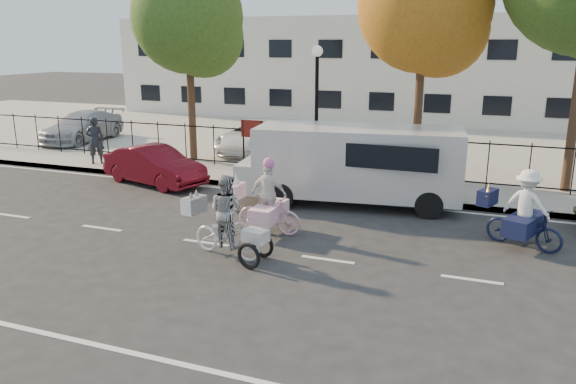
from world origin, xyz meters
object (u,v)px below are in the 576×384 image
at_px(red_sedan, 155,166).
at_px(lot_car_c, 377,141).
at_px(unicorn_bike, 268,206).
at_px(lot_car_b, 253,136).
at_px(lot_car_a, 83,126).
at_px(white_van, 354,162).
at_px(lamppost, 317,88).
at_px(zebra_trike, 227,225).
at_px(pedestrian, 95,140).
at_px(bull_bike, 524,216).

distance_m(red_sedan, lot_car_c, 9.03).
xyz_separation_m(unicorn_bike, lot_car_b, (-4.45, 8.95, 0.08)).
bearing_deg(lot_car_a, white_van, -23.18).
height_order(lamppost, zebra_trike, lamppost).
bearing_deg(lot_car_b, zebra_trike, -72.97).
bearing_deg(lot_car_b, lot_car_a, 178.43).
xyz_separation_m(white_van, lot_car_c, (-0.72, 6.65, -0.50)).
bearing_deg(lot_car_c, lamppost, -109.84).
relative_size(lamppost, red_sedan, 1.13).
xyz_separation_m(zebra_trike, lot_car_a, (-12.59, 10.24, 0.11)).
bearing_deg(lot_car_b, pedestrian, -140.85).
distance_m(lamppost, white_van, 3.52).
bearing_deg(lamppost, lot_car_a, 166.71).
distance_m(lot_car_a, lot_car_c, 13.49).
bearing_deg(unicorn_bike, red_sedan, 60.55).
xyz_separation_m(unicorn_bike, pedestrian, (-8.95, 4.66, 0.32)).
height_order(bull_bike, white_van, white_van).
distance_m(white_van, pedestrian, 10.34).
height_order(lamppost, bull_bike, lamppost).
bearing_deg(lot_car_b, red_sedan, -104.33).
relative_size(lamppost, white_van, 0.66).
bearing_deg(lamppost, lot_car_b, 139.27).
distance_m(unicorn_bike, bull_bike, 5.97).
height_order(zebra_trike, bull_bike, zebra_trike).
xyz_separation_m(bull_bike, lot_car_a, (-18.69, 7.31, 0.09)).
distance_m(pedestrian, lot_car_c, 10.92).
height_order(unicorn_bike, lot_car_c, unicorn_bike).
height_order(zebra_trike, lot_car_c, zebra_trike).
relative_size(unicorn_bike, lot_car_c, 0.53).
height_order(red_sedan, lot_car_c, lot_car_c).
relative_size(zebra_trike, pedestrian, 1.23).
xyz_separation_m(pedestrian, lot_car_b, (4.50, 4.29, -0.24)).
distance_m(unicorn_bike, lot_car_a, 15.41).
distance_m(white_van, lot_car_b, 8.05).
bearing_deg(bull_bike, lot_car_c, 52.94).
relative_size(white_van, red_sedan, 1.72).
xyz_separation_m(unicorn_bike, lot_car_a, (-12.84, 8.52, 0.11)).
xyz_separation_m(red_sedan, lot_car_a, (-7.40, 5.27, 0.19)).
bearing_deg(zebra_trike, white_van, -5.19).
bearing_deg(bull_bike, white_van, 86.98).
relative_size(lamppost, zebra_trike, 2.00).
bearing_deg(red_sedan, pedestrian, 84.34).
bearing_deg(zebra_trike, lot_car_c, 7.78).
bearing_deg(pedestrian, bull_bike, 134.66).
distance_m(lamppost, red_sedan, 5.94).
distance_m(bull_bike, lot_car_b, 12.88).
relative_size(lot_car_a, lot_car_b, 1.01).
relative_size(pedestrian, lot_car_c, 0.49).
xyz_separation_m(bull_bike, white_van, (-4.55, 2.12, 0.51)).
bearing_deg(bull_bike, unicorn_bike, 123.63).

